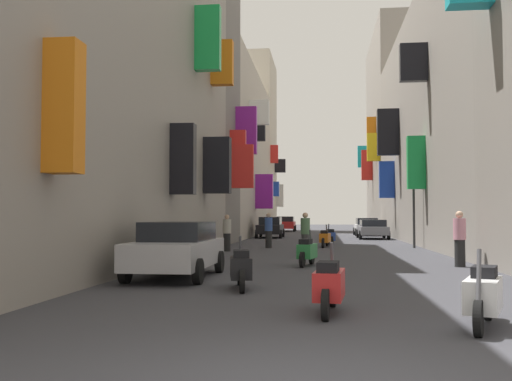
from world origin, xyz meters
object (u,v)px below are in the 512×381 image
object	(u,v)px
parked_car_silver	(177,248)
pedestrian_near_right	(305,234)
scooter_orange	(325,238)
scooter_white	(483,295)
scooter_green	(307,251)
scooter_black	(241,268)
parked_car_black	(270,227)
parked_car_white	(366,226)
pedestrian_near_left	(460,239)
scooter_blue	(330,236)
parked_car_red	(286,224)
traffic_light_near_corner	(414,183)
scooter_red	(329,285)
pedestrian_mid_street	(269,230)
pedestrian_crossing	(227,233)
parked_car_grey	(373,228)

from	to	relation	value
parked_car_silver	pedestrian_near_right	size ratio (longest dim) A/B	2.49
scooter_orange	scooter_white	size ratio (longest dim) A/B	1.10
scooter_green	scooter_black	distance (m)	6.11
pedestrian_near_right	parked_car_black	bearing A→B (deg)	99.58
parked_car_white	pedestrian_near_right	distance (m)	23.88
scooter_white	scooter_green	size ratio (longest dim) A/B	1.00
pedestrian_near_left	pedestrian_near_right	xyz separation A→B (m)	(-4.90, 5.13, -0.01)
scooter_blue	pedestrian_near_left	bearing A→B (deg)	-74.04
parked_car_black	scooter_white	xyz separation A→B (m)	(5.97, -33.10, -0.31)
parked_car_red	scooter_green	xyz separation A→B (m)	(3.22, -40.46, -0.32)
scooter_green	pedestrian_near_left	distance (m)	4.72
scooter_green	traffic_light_near_corner	distance (m)	12.23
traffic_light_near_corner	pedestrian_near_right	bearing A→B (deg)	-132.99
scooter_red	scooter_black	distance (m)	3.46
parked_car_silver	pedestrian_near_left	world-z (taller)	pedestrian_near_left
pedestrian_near_left	pedestrian_near_right	distance (m)	7.10
parked_car_white	traffic_light_near_corner	size ratio (longest dim) A/B	0.93
pedestrian_mid_street	scooter_white	bearing A→B (deg)	-76.20
pedestrian_near_left	parked_car_white	bearing A→B (deg)	91.42
parked_car_silver	scooter_orange	xyz separation A→B (m)	(3.83, 14.89, -0.29)
scooter_red	pedestrian_crossing	world-z (taller)	pedestrian_crossing
scooter_black	traffic_light_near_corner	distance (m)	18.14
parked_car_red	pedestrian_near_right	size ratio (longest dim) A/B	2.38
scooter_orange	scooter_black	distance (m)	17.18
scooter_orange	scooter_black	world-z (taller)	same
pedestrian_near_right	pedestrian_crossing	bearing A→B (deg)	152.25
parked_car_red	scooter_orange	distance (m)	29.61
parked_car_red	parked_car_grey	world-z (taller)	parked_car_red
scooter_white	pedestrian_near_right	bearing A→B (deg)	101.00
parked_car_white	scooter_black	xyz separation A→B (m)	(-5.25, -34.80, -0.28)
parked_car_black	scooter_green	xyz separation A→B (m)	(3.24, -23.27, -0.31)
scooter_orange	pedestrian_mid_street	world-z (taller)	pedestrian_mid_street
pedestrian_near_right	scooter_blue	bearing A→B (deg)	82.31
parked_car_silver	pedestrian_crossing	world-z (taller)	pedestrian_crossing
parked_car_white	scooter_red	distance (m)	37.87
scooter_red	pedestrian_near_right	xyz separation A→B (m)	(-0.80, 14.20, 0.39)
scooter_black	pedestrian_crossing	xyz separation A→B (m)	(-2.48, 13.14, 0.35)
parked_car_silver	pedestrian_mid_street	distance (m)	13.85
scooter_green	pedestrian_crossing	world-z (taller)	pedestrian_crossing
scooter_green	pedestrian_mid_street	size ratio (longest dim) A/B	1.04
scooter_green	traffic_light_near_corner	xyz separation A→B (m)	(4.96, 10.85, 2.70)
parked_car_grey	scooter_green	bearing A→B (deg)	-100.03
scooter_orange	scooter_blue	bearing A→B (deg)	83.22
scooter_orange	scooter_green	world-z (taller)	same
parked_car_silver	traffic_light_near_corner	distance (m)	16.94
scooter_orange	scooter_blue	distance (m)	2.38
scooter_red	scooter_black	size ratio (longest dim) A/B	1.00
parked_car_grey	scooter_red	size ratio (longest dim) A/B	2.42
parked_car_black	pedestrian_near_left	world-z (taller)	pedestrian_near_left
parked_car_grey	scooter_red	distance (m)	31.12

